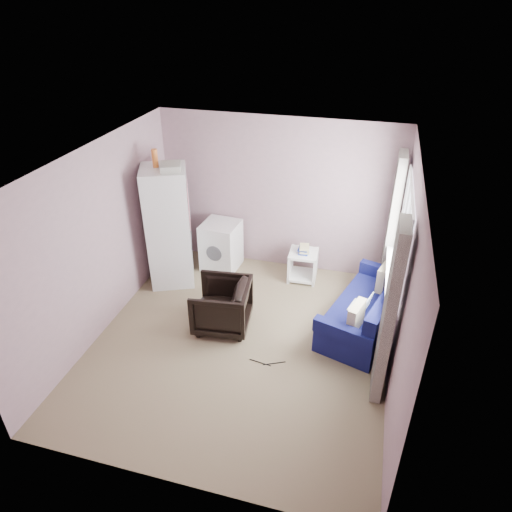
# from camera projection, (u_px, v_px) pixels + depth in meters

# --- Properties ---
(room) EXTENTS (3.84, 4.24, 2.54)m
(room) POSITION_uv_depth(u_px,v_px,m) (241.00, 262.00, 5.48)
(room) COLOR #867557
(room) RESTS_ON ground
(armchair) EXTENTS (0.77, 0.81, 0.76)m
(armchair) POSITION_uv_depth(u_px,v_px,m) (222.00, 303.00, 6.22)
(armchair) COLOR black
(armchair) RESTS_ON ground
(fridge) EXTENTS (0.85, 0.85, 2.14)m
(fridge) POSITION_uv_depth(u_px,v_px,m) (169.00, 226.00, 6.94)
(fridge) COLOR silver
(fridge) RESTS_ON ground
(washing_machine) EXTENTS (0.61, 0.62, 0.81)m
(washing_machine) POSITION_uv_depth(u_px,v_px,m) (221.00, 245.00, 7.54)
(washing_machine) COLOR silver
(washing_machine) RESTS_ON ground
(side_table) EXTENTS (0.46, 0.46, 0.60)m
(side_table) POSITION_uv_depth(u_px,v_px,m) (303.00, 263.00, 7.30)
(side_table) COLOR white
(side_table) RESTS_ON ground
(sofa) EXTENTS (1.25, 1.88, 0.77)m
(sofa) POSITION_uv_depth(u_px,v_px,m) (369.00, 312.00, 6.22)
(sofa) COLOR navy
(sofa) RESTS_ON ground
(window_dressing) EXTENTS (0.17, 2.62, 2.18)m
(window_dressing) POSITION_uv_depth(u_px,v_px,m) (391.00, 263.00, 5.73)
(window_dressing) COLOR white
(window_dressing) RESTS_ON ground
(floor_cables) EXTENTS (0.45, 0.14, 0.01)m
(floor_cables) POSITION_uv_depth(u_px,v_px,m) (267.00, 363.00, 5.76)
(floor_cables) COLOR black
(floor_cables) RESTS_ON ground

